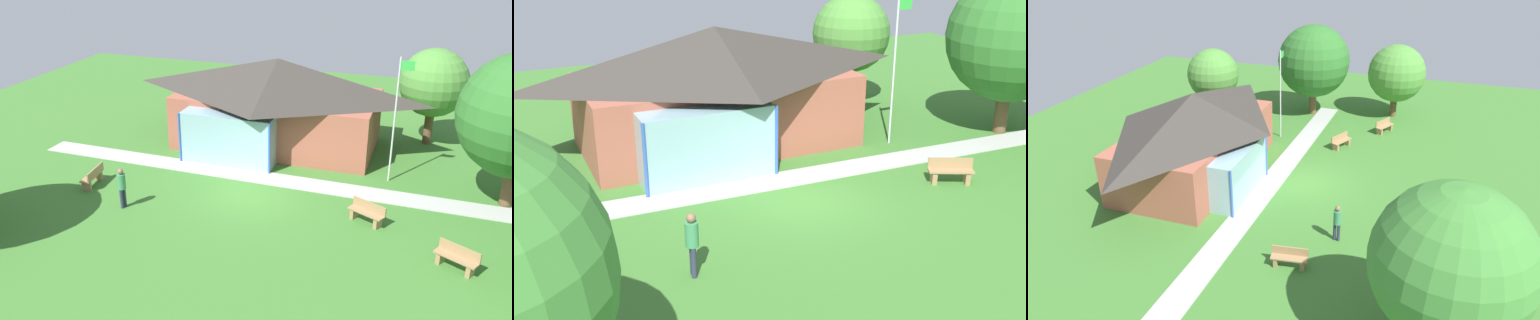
{
  "view_description": "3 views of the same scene",
  "coord_description": "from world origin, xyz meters",
  "views": [
    {
      "loc": [
        7.05,
        -20.07,
        10.93
      ],
      "look_at": [
        -0.13,
        1.11,
        1.19
      ],
      "focal_mm": 38.69,
      "sensor_mm": 36.0,
      "label": 1
    },
    {
      "loc": [
        -8.79,
        -16.24,
        8.69
      ],
      "look_at": [
        -0.53,
        1.58,
        0.93
      ],
      "focal_mm": 45.18,
      "sensor_mm": 36.0,
      "label": 2
    },
    {
      "loc": [
        -21.79,
        -6.09,
        12.45
      ],
      "look_at": [
        -0.1,
        1.28,
        1.2
      ],
      "focal_mm": 33.43,
      "sensor_mm": 36.0,
      "label": 3
    }
  ],
  "objects": [
    {
      "name": "footpath",
      "position": [
        0.0,
        1.84,
        0.01
      ],
      "size": [
        23.3,
        1.75,
        0.03
      ],
      "primitive_type": "cube",
      "rotation": [
        0.0,
        0.0,
        -0.02
      ],
      "color": "#ADADA8",
      "rests_on": "ground_plane"
    },
    {
      "name": "tree_lawn_corner",
      "position": [
        -9.68,
        -7.13,
        3.63
      ],
      "size": [
        4.92,
        4.92,
        6.1
      ],
      "color": "brown",
      "rests_on": "ground_plane"
    },
    {
      "name": "ground_plane",
      "position": [
        0.0,
        0.0,
        0.0
      ],
      "size": [
        44.0,
        44.0,
        0.0
      ],
      "primitive_type": "plane",
      "color": "#3D752D"
    },
    {
      "name": "flagpole",
      "position": [
        5.51,
        3.42,
        3.15
      ],
      "size": [
        0.64,
        0.08,
        5.71
      ],
      "color": "silver",
      "rests_on": "ground_plane"
    },
    {
      "name": "bench_mid_right",
      "position": [
        5.08,
        -0.72,
        0.4
      ],
      "size": [
        1.54,
        1.07,
        0.84
      ],
      "rotation": [
        0.0,
        0.0,
        2.68
      ],
      "color": "#9E7A51",
      "rests_on": "ground_plane"
    },
    {
      "name": "bench_mid_left",
      "position": [
        -7.02,
        -1.3,
        0.4
      ],
      "size": [
        0.63,
        1.54,
        0.84
      ],
      "rotation": [
        0.0,
        0.0,
        1.7
      ],
      "color": "#9E7A51",
      "rests_on": "ground_plane"
    },
    {
      "name": "tree_behind_pavilion_right",
      "position": [
        6.89,
        8.8,
        3.29
      ],
      "size": [
        3.52,
        3.52,
        5.07
      ],
      "color": "brown",
      "rests_on": "ground_plane"
    },
    {
      "name": "bench_lawn_far_right",
      "position": [
        8.43,
        -2.91,
        0.4
      ],
      "size": [
        1.53,
        1.09,
        0.84
      ],
      "rotation": [
        0.0,
        0.0,
        2.66
      ],
      "color": "#9E7A51",
      "rests_on": "ground_plane"
    },
    {
      "name": "tree_east_hedge",
      "position": [
        10.38,
        2.63,
        3.89
      ],
      "size": [
        5.06,
        5.06,
        6.44
      ],
      "color": "brown",
      "rests_on": "ground_plane"
    },
    {
      "name": "tree_far_east",
      "position": [
        11.72,
        -3.06,
        3.16
      ],
      "size": [
        4.0,
        4.0,
        5.18
      ],
      "color": "brown",
      "rests_on": "ground_plane"
    },
    {
      "name": "visitor_strolling_lawn",
      "position": [
        -4.63,
        -2.69,
        1.02
      ],
      "size": [
        0.34,
        0.34,
        1.74
      ],
      "rotation": [
        0.0,
        0.0,
        1.44
      ],
      "color": "#2D3347",
      "rests_on": "ground_plane"
    },
    {
      "name": "pavilion",
      "position": [
        -0.75,
        6.02,
        2.39
      ],
      "size": [
        11.12,
        6.95,
        4.59
      ],
      "color": "#A35642",
      "rests_on": "ground_plane"
    }
  ]
}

